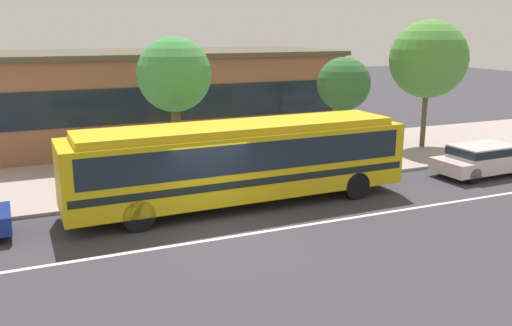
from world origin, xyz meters
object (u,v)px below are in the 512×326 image
at_px(pedestrian_waiting_near_sign, 318,146).
at_px(street_tree_near_stop, 174,76).
at_px(street_tree_mid_block, 344,85).
at_px(pedestrian_walking_along_curb, 184,162).
at_px(sedan_far_ahead, 485,158).
at_px(bus_stop_sign, 304,137).
at_px(street_tree_far_end, 428,59).
at_px(transit_bus, 241,158).

xyz_separation_m(pedestrian_waiting_near_sign, street_tree_near_stop, (-5.87, 1.44, 3.10)).
distance_m(pedestrian_waiting_near_sign, street_tree_mid_block, 3.65).
relative_size(pedestrian_walking_along_curb, street_tree_mid_block, 0.35).
distance_m(sedan_far_ahead, pedestrian_waiting_near_sign, 6.94).
relative_size(pedestrian_walking_along_curb, bus_stop_sign, 0.64).
bearing_deg(street_tree_far_end, pedestrian_walking_along_curb, -170.74).
bearing_deg(pedestrian_waiting_near_sign, pedestrian_walking_along_curb, -174.91).
height_order(transit_bus, street_tree_near_stop, street_tree_near_stop).
distance_m(bus_stop_sign, street_tree_mid_block, 4.66).
height_order(pedestrian_waiting_near_sign, pedestrian_walking_along_curb, pedestrian_walking_along_curb).
bearing_deg(street_tree_near_stop, bus_stop_sign, -27.85).
bearing_deg(pedestrian_walking_along_curb, street_tree_far_end, 9.26).
relative_size(sedan_far_ahead, pedestrian_walking_along_curb, 2.91).
bearing_deg(pedestrian_walking_along_curb, street_tree_mid_block, 14.70).
xyz_separation_m(bus_stop_sign, street_tree_near_stop, (-4.64, 2.45, 2.41)).
height_order(street_tree_near_stop, street_tree_mid_block, street_tree_near_stop).
distance_m(pedestrian_walking_along_curb, bus_stop_sign, 4.97).
bearing_deg(transit_bus, bus_stop_sign, 30.73).
relative_size(pedestrian_waiting_near_sign, street_tree_mid_block, 0.35).
bearing_deg(pedestrian_walking_along_curb, sedan_far_ahead, -13.65).
bearing_deg(street_tree_near_stop, transit_bus, -77.37).
distance_m(bus_stop_sign, street_tree_near_stop, 5.78).
bearing_deg(street_tree_mid_block, pedestrian_waiting_near_sign, -143.34).
bearing_deg(bus_stop_sign, pedestrian_walking_along_curb, 174.60).
bearing_deg(street_tree_far_end, pedestrian_waiting_near_sign, -167.16).
distance_m(transit_bus, street_tree_near_stop, 5.33).
bearing_deg(pedestrian_waiting_near_sign, transit_bus, -146.89).
bearing_deg(street_tree_near_stop, pedestrian_walking_along_curb, -97.33).
height_order(transit_bus, pedestrian_walking_along_curb, transit_bus).
xyz_separation_m(sedan_far_ahead, street_tree_mid_block, (-3.79, 5.13, 2.73)).
height_order(bus_stop_sign, street_tree_near_stop, street_tree_near_stop).
relative_size(sedan_far_ahead, street_tree_far_end, 0.74).
bearing_deg(street_tree_mid_block, pedestrian_walking_along_curb, -165.30).
relative_size(transit_bus, street_tree_mid_block, 2.59).
height_order(street_tree_near_stop, street_tree_far_end, street_tree_far_end).
bearing_deg(bus_stop_sign, transit_bus, -149.27).
xyz_separation_m(bus_stop_sign, street_tree_mid_block, (3.43, 2.65, 1.72)).
relative_size(transit_bus, sedan_far_ahead, 2.55).
bearing_deg(sedan_far_ahead, bus_stop_sign, 161.04).
height_order(pedestrian_waiting_near_sign, bus_stop_sign, bus_stop_sign).
distance_m(sedan_far_ahead, street_tree_near_stop, 13.29).
bearing_deg(sedan_far_ahead, pedestrian_waiting_near_sign, 149.78).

